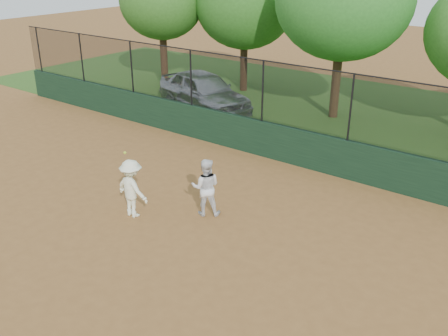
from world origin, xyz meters
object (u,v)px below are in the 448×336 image
Objects in this scene: player_second at (206,187)px; player_main at (132,188)px; parked_car at (204,91)px; tree_0 at (161,1)px; tree_2 at (343,0)px; tree_1 at (245,4)px.

player_second is 0.77× the size of player_main.
parked_car is 9.12m from player_second.
player_main is 13.89m from tree_0.
tree_0 is 0.86× the size of tree_2.
player_main is 0.33× the size of tree_1.
tree_0 reaches higher than parked_car.
tree_0 is (-4.27, 2.15, 3.25)m from parked_car.
tree_2 is (0.49, 10.79, 3.83)m from player_main.
tree_0 is 4.05m from tree_1.
tree_1 is (-4.88, 12.03, 3.26)m from player_main.
parked_car is at bearing -152.23° from tree_2.
player_main is at bearing -135.27° from parked_car.
player_second is 0.26× the size of tree_0.
player_main is at bearing -67.93° from tree_1.
tree_0 is at bearing 129.51° from player_main.
parked_car is 2.46× the size of player_main.
tree_2 is at bearing 87.38° from player_main.
player_second is 0.22× the size of tree_2.
tree_2 reaches higher than tree_1.
parked_car is 0.71× the size of tree_2.
tree_0 is at bearing -177.60° from tree_2.
tree_2 is at bearing -118.56° from player_second.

